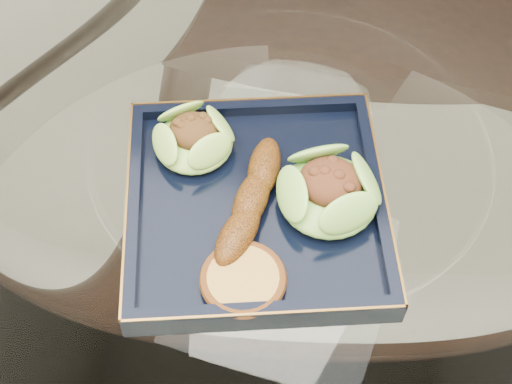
# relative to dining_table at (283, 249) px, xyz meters

# --- Properties ---
(dining_table) EXTENTS (1.13, 1.13, 0.77)m
(dining_table) POSITION_rel_dining_table_xyz_m (0.00, 0.00, 0.00)
(dining_table) COLOR white
(dining_table) RESTS_ON ground
(dining_chair) EXTENTS (0.48, 0.48, 0.97)m
(dining_chair) POSITION_rel_dining_table_xyz_m (-0.00, 0.56, -0.06)
(dining_chair) COLOR black
(dining_chair) RESTS_ON ground
(navy_plate) EXTENTS (0.35, 0.35, 0.02)m
(navy_plate) POSITION_rel_dining_table_xyz_m (-0.02, -0.06, 0.17)
(navy_plate) COLOR black
(navy_plate) RESTS_ON dining_table
(lettuce_wrap_left) EXTENTS (0.11, 0.11, 0.03)m
(lettuce_wrap_left) POSITION_rel_dining_table_xyz_m (-0.11, -0.01, 0.20)
(lettuce_wrap_left) COLOR #61A02E
(lettuce_wrap_left) RESTS_ON navy_plate
(lettuce_wrap_right) EXTENTS (0.12, 0.12, 0.04)m
(lettuce_wrap_right) POSITION_rel_dining_table_xyz_m (0.05, -0.04, 0.20)
(lettuce_wrap_right) COLOR #4F8D29
(lettuce_wrap_right) RESTS_ON navy_plate
(roasted_plantain) EXTENTS (0.04, 0.16, 0.03)m
(roasted_plantain) POSITION_rel_dining_table_xyz_m (-0.02, -0.07, 0.20)
(roasted_plantain) COLOR #5F300A
(roasted_plantain) RESTS_ON navy_plate
(crumb_patty) EXTENTS (0.09, 0.09, 0.01)m
(crumb_patty) POSITION_rel_dining_table_xyz_m (-0.00, -0.15, 0.19)
(crumb_patty) COLOR #A27436
(crumb_patty) RESTS_ON navy_plate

